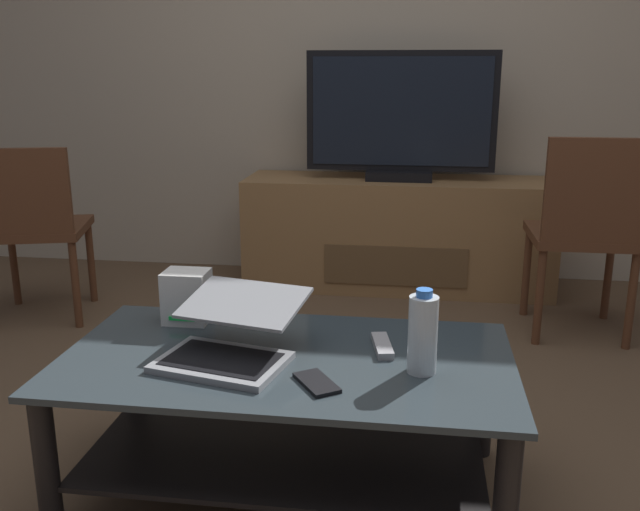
{
  "coord_description": "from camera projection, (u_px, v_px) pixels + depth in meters",
  "views": [
    {
      "loc": [
        0.3,
        -1.92,
        1.18
      ],
      "look_at": [
        -0.01,
        0.3,
        0.57
      ],
      "focal_mm": 38.83,
      "sensor_mm": 36.0,
      "label": 1
    }
  ],
  "objects": [
    {
      "name": "media_cabinet",
      "position": [
        397.0,
        233.0,
        3.8
      ],
      "size": [
        1.65,
        0.48,
        0.6
      ],
      "color": "olive",
      "rests_on": "ground"
    },
    {
      "name": "side_chair",
      "position": [
        33.0,
        223.0,
        3.21
      ],
      "size": [
        0.54,
        0.54,
        0.84
      ],
      "color": "#59331E",
      "rests_on": "ground"
    },
    {
      "name": "tv_remote",
      "position": [
        382.0,
        346.0,
        1.93
      ],
      "size": [
        0.07,
        0.17,
        0.02
      ],
      "primitive_type": "cube",
      "rotation": [
        0.0,
        0.0,
        0.19
      ],
      "color": "#99999E",
      "rests_on": "coffee_table"
    },
    {
      "name": "router_box",
      "position": [
        187.0,
        297.0,
        2.12
      ],
      "size": [
        0.13,
        0.11,
        0.16
      ],
      "color": "white",
      "rests_on": "coffee_table"
    },
    {
      "name": "dining_chair",
      "position": [
        586.0,
        227.0,
        3.0
      ],
      "size": [
        0.44,
        0.44,
        0.91
      ],
      "color": "#59331E",
      "rests_on": "ground"
    },
    {
      "name": "coffee_table",
      "position": [
        287.0,
        400.0,
        1.92
      ],
      "size": [
        1.23,
        0.67,
        0.42
      ],
      "color": "#2D383D",
      "rests_on": "ground"
    },
    {
      "name": "water_bottle_near",
      "position": [
        423.0,
        334.0,
        1.76
      ],
      "size": [
        0.08,
        0.08,
        0.22
      ],
      "color": "silver",
      "rests_on": "coffee_table"
    },
    {
      "name": "laptop",
      "position": [
        231.0,
        337.0,
        1.86
      ],
      "size": [
        0.4,
        0.43,
        0.16
      ],
      "color": "gray",
      "rests_on": "coffee_table"
    },
    {
      "name": "television",
      "position": [
        401.0,
        119.0,
        3.61
      ],
      "size": [
        0.99,
        0.2,
        0.67
      ],
      "color": "black",
      "rests_on": "media_cabinet"
    },
    {
      "name": "cell_phone",
      "position": [
        317.0,
        383.0,
        1.71
      ],
      "size": [
        0.14,
        0.16,
        0.01
      ],
      "primitive_type": "cube",
      "rotation": [
        0.0,
        0.0,
        0.59
      ],
      "color": "black",
      "rests_on": "coffee_table"
    },
    {
      "name": "ground_plane",
      "position": [
        311.0,
        454.0,
        2.18
      ],
      "size": [
        7.68,
        7.68,
        0.0
      ],
      "primitive_type": "plane",
      "color": "brown"
    },
    {
      "name": "back_wall",
      "position": [
        369.0,
        26.0,
        3.84
      ],
      "size": [
        6.4,
        0.12,
        2.8
      ],
      "primitive_type": "cube",
      "color": "#B2A38C",
      "rests_on": "ground"
    }
  ]
}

